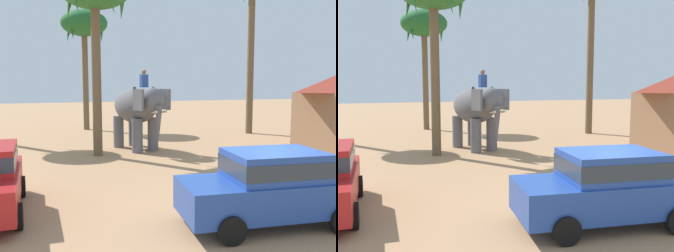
# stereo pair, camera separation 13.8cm
# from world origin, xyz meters

# --- Properties ---
(ground_plane) EXTENTS (120.00, 120.00, 0.00)m
(ground_plane) POSITION_xyz_m (0.00, 0.00, 0.00)
(ground_plane) COLOR tan
(car_sedan_foreground) EXTENTS (4.27, 2.24, 1.70)m
(car_sedan_foreground) POSITION_xyz_m (-0.20, -0.56, 0.93)
(car_sedan_foreground) COLOR #23479E
(car_sedan_foreground) RESTS_ON ground
(elephant_with_mahout) EXTENTS (2.44, 4.02, 3.88)m
(elephant_with_mahout) POSITION_xyz_m (-0.42, 9.93, 1.99)
(elephant_with_mahout) COLOR slate
(elephant_with_mahout) RESTS_ON ground
(palm_tree_near_hut) EXTENTS (3.20, 3.20, 8.31)m
(palm_tree_near_hut) POSITION_xyz_m (-1.64, 19.13, 7.17)
(palm_tree_near_hut) COLOR brown
(palm_tree_near_hut) RESTS_ON ground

